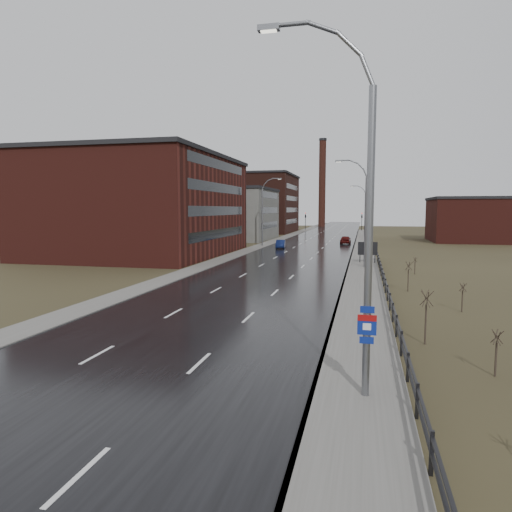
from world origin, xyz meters
The scene contains 25 objects.
ground centered at (0.00, 0.00, 0.00)m, with size 320.00×320.00×0.00m, color #2D2819.
road centered at (0.00, 60.00, 0.03)m, with size 14.00×300.00×0.06m, color black.
sidewalk_right centered at (8.60, 35.00, 0.09)m, with size 3.20×180.00×0.18m, color #595651.
curb_right centered at (7.08, 35.00, 0.09)m, with size 0.16×180.00×0.18m, color slate.
sidewalk_left centered at (-8.20, 60.00, 0.06)m, with size 2.40×260.00×0.12m, color #595651.
warehouse_near centered at (-20.99, 45.00, 6.76)m, with size 22.44×28.56×13.50m.
warehouse_mid centered at (-17.99, 78.00, 5.26)m, with size 16.32×20.40×10.50m.
warehouse_far centered at (-22.99, 108.00, 7.76)m, with size 26.52×24.48×15.50m.
building_right centered at (30.30, 82.00, 4.26)m, with size 18.36×16.32×8.50m.
smokestack centered at (-6.00, 150.00, 15.50)m, with size 2.70×2.70×30.70m.
streetlight_main centered at (8.47, 2.00, 6.06)m, with size 3.91×0.29×12.11m.
streetlight_right_mid centered at (8.50, 36.00, 5.84)m, with size 3.36×0.28×11.35m.
streetlight_left centered at (-7.70, 62.00, 5.84)m, with size 3.36×0.28×11.35m.
streetlight_right_far centered at (8.50, 90.00, 5.84)m, with size 3.36×0.28×11.35m.
guardrail centered at (10.30, 18.31, 0.71)m, with size 0.10×53.05×1.10m.
shrub_b centered at (13.54, 5.32, 0.94)m, with size 0.43×0.45×1.77m.
shrub_c centered at (11.51, 9.02, 1.35)m, with size 0.60×0.63×2.54m.
shrub_d centered at (14.54, 16.54, 0.95)m, with size 0.43×0.45×1.79m.
shrub_e centered at (11.99, 23.10, 1.21)m, with size 0.54×0.57×2.28m.
shrub_f centered at (13.47, 32.78, 0.88)m, with size 0.40×0.42×1.66m.
billboard centered at (9.10, 40.08, 1.71)m, with size 2.17×0.17×2.53m.
traffic_light_left centered at (-8.00, 120.00, 4.60)m, with size 0.58×2.73×5.30m.
traffic_light_right centered at (8.00, 120.00, 4.60)m, with size 0.58×2.73×5.30m.
car_near centered at (-4.14, 58.02, 0.65)m, with size 1.38×3.96×1.31m, color #0D1844.
car_far centered at (5.50, 69.47, 0.75)m, with size 1.76×4.38×1.49m, color #440C0B.
Camera 1 is at (8.63, -12.82, 6.24)m, focal length 32.00 mm.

